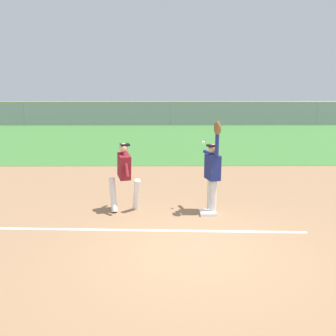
% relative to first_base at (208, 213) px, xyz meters
% --- Properties ---
extents(ground_plane, '(74.21, 74.21, 0.00)m').
position_rel_first_base_xyz_m(ground_plane, '(-0.51, -1.97, -0.04)').
color(ground_plane, '#936D4C').
extents(outfield_grass, '(46.52, 15.35, 0.01)m').
position_rel_first_base_xyz_m(outfield_grass, '(-0.51, 13.27, -0.04)').
color(outfield_grass, '#3D7533').
rests_on(outfield_grass, ground_plane).
extents(chalk_foul_line, '(11.99, 0.61, 0.01)m').
position_rel_first_base_xyz_m(chalk_foul_line, '(-4.00, -0.90, -0.04)').
color(chalk_foul_line, white).
rests_on(chalk_foul_line, ground_plane).
extents(first_base, '(0.38, 0.38, 0.08)m').
position_rel_first_base_xyz_m(first_base, '(0.00, 0.00, 0.00)').
color(first_base, white).
rests_on(first_base, ground_plane).
extents(fielder, '(0.38, 0.89, 2.28)m').
position_rel_first_base_xyz_m(fielder, '(0.11, 0.14, 1.08)').
color(fielder, silver).
rests_on(fielder, ground_plane).
extents(runner, '(0.85, 0.83, 1.72)m').
position_rel_first_base_xyz_m(runner, '(-2.05, 0.29, 0.96)').
color(runner, white).
rests_on(runner, ground_plane).
extents(baseball, '(0.07, 0.07, 0.07)m').
position_rel_first_base_xyz_m(baseball, '(-0.10, 0.41, 1.68)').
color(baseball, white).
extents(outfield_fence, '(46.60, 0.08, 1.89)m').
position_rel_first_base_xyz_m(outfield_fence, '(-0.51, 20.95, 0.90)').
color(outfield_fence, '#93999E').
rests_on(outfield_fence, ground_plane).
extents(parked_car_silver, '(4.59, 2.51, 1.25)m').
position_rel_first_base_xyz_m(parked_car_silver, '(-14.98, 24.80, 0.63)').
color(parked_car_silver, '#B7B7BC').
rests_on(parked_car_silver, ground_plane).
extents(parked_car_red, '(4.43, 2.19, 1.25)m').
position_rel_first_base_xyz_m(parked_car_red, '(-8.54, 24.94, 0.63)').
color(parked_car_red, '#B21E1E').
rests_on(parked_car_red, ground_plane).
extents(parked_car_tan, '(4.55, 2.41, 1.25)m').
position_rel_first_base_xyz_m(parked_car_tan, '(-2.10, 25.08, 0.63)').
color(parked_car_tan, tan).
rests_on(parked_car_tan, ground_plane).
extents(parked_car_white, '(4.49, 2.29, 1.25)m').
position_rel_first_base_xyz_m(parked_car_white, '(4.31, 25.35, 0.63)').
color(parked_car_white, white).
rests_on(parked_car_white, ground_plane).
extents(parked_car_green, '(4.50, 2.31, 1.25)m').
position_rel_first_base_xyz_m(parked_car_green, '(10.78, 25.55, 0.63)').
color(parked_car_green, '#1E6B33').
rests_on(parked_car_green, ground_plane).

